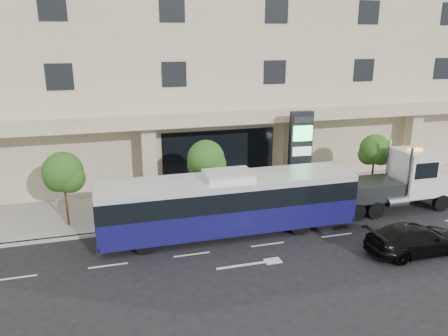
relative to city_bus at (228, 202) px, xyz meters
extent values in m
plane|color=black|center=(1.56, -0.43, -1.78)|extent=(120.00, 120.00, 0.00)
cube|color=gray|center=(1.56, 4.57, -1.71)|extent=(120.00, 6.00, 0.15)
cube|color=gray|center=(1.56, 1.57, -1.71)|extent=(120.00, 0.30, 0.15)
cube|color=#BDAB8E|center=(1.56, 15.07, 8.22)|extent=(60.00, 15.00, 20.00)
cube|color=#BDAB8E|center=(1.56, 6.37, 3.42)|extent=(60.00, 2.80, 0.50)
cube|color=black|center=(1.56, 7.54, 0.37)|extent=(8.00, 0.12, 4.00)
cube|color=#BDAB8E|center=(-3.44, 6.37, 0.82)|extent=(0.90, 0.90, 4.90)
cube|color=#BDAB8E|center=(6.56, 6.37, 0.82)|extent=(0.90, 0.90, 4.90)
cube|color=#BDAB8E|center=(16.56, 6.37, 0.82)|extent=(0.90, 0.90, 4.90)
cylinder|color=#422B19|center=(-8.44, 3.17, -0.23)|extent=(0.14, 0.14, 2.80)
sphere|color=#1E3C11|center=(-8.44, 3.17, 1.49)|extent=(2.20, 2.20, 2.20)
sphere|color=#1E3C11|center=(-8.09, 2.97, 1.17)|extent=(1.65, 1.65, 1.65)
sphere|color=#1E3C11|center=(-8.74, 3.37, 1.09)|extent=(1.54, 1.54, 1.54)
cylinder|color=#422B19|center=(-0.44, 3.17, -0.16)|extent=(0.14, 0.14, 2.94)
sphere|color=#1E3C11|center=(-0.44, 3.17, 1.64)|extent=(2.20, 2.20, 2.20)
sphere|color=#1E3C11|center=(-0.09, 2.97, 1.31)|extent=(1.65, 1.65, 1.65)
sphere|color=#1E3C11|center=(-0.74, 3.37, 1.22)|extent=(1.54, 1.54, 1.54)
cylinder|color=#422B19|center=(11.06, 3.17, -0.27)|extent=(0.14, 0.14, 2.73)
sphere|color=#1E3C11|center=(11.06, 3.17, 1.41)|extent=(2.00, 2.00, 2.00)
sphere|color=#1E3C11|center=(11.41, 2.97, 1.10)|extent=(1.50, 1.50, 1.50)
sphere|color=#1E3C11|center=(10.76, 3.37, 1.02)|extent=(1.40, 1.40, 1.40)
cylinder|color=black|center=(-4.59, -1.19, -1.21)|extent=(1.15, 0.35, 1.15)
cylinder|color=black|center=(-4.58, 1.22, -1.21)|extent=(1.15, 0.35, 1.15)
cylinder|color=black|center=(3.68, -1.22, -1.21)|extent=(1.15, 0.35, 1.15)
cylinder|color=black|center=(3.69, 1.19, -1.21)|extent=(1.15, 0.35, 1.15)
cube|color=#13114F|center=(0.01, 0.00, -0.69)|extent=(13.79, 2.92, 1.38)
cube|color=black|center=(0.01, 0.00, 0.51)|extent=(13.79, 2.97, 1.03)
cube|color=silver|center=(0.01, 0.00, 1.20)|extent=(13.79, 2.92, 0.34)
cube|color=silver|center=(0.01, 0.00, 1.55)|extent=(2.53, 1.85, 0.34)
cube|color=#2D3033|center=(-6.83, 0.03, -1.27)|extent=(0.15, 2.87, 0.34)
cube|color=#2D3033|center=(6.85, -0.03, -1.27)|extent=(0.15, 2.87, 0.34)
cube|color=#2D3033|center=(10.79, 0.51, -1.02)|extent=(8.12, 1.09, 0.38)
cube|color=silver|center=(13.89, 0.46, -0.11)|extent=(1.94, 2.22, 1.43)
cube|color=silver|center=(11.98, 0.49, 0.55)|extent=(1.95, 2.41, 2.76)
cube|color=black|center=(12.89, 0.48, 0.98)|extent=(0.13, 2.10, 1.14)
cylinder|color=silver|center=(10.92, -0.54, 0.79)|extent=(0.17, 0.17, 3.24)
cylinder|color=silver|center=(10.95, 1.56, 0.79)|extent=(0.17, 0.17, 3.24)
cube|color=#2D3033|center=(8.74, 0.54, -0.31)|extent=(4.04, 2.35, 1.05)
cube|color=#2D3033|center=(6.46, 0.58, -0.88)|extent=(1.53, 0.29, 0.21)
cube|color=#2D3033|center=(5.89, 0.59, -1.26)|extent=(0.27, 1.72, 0.17)
cube|color=orange|center=(11.98, 0.49, 1.98)|extent=(0.86, 0.35, 0.13)
cylinder|color=black|center=(13.49, -0.53, -1.26)|extent=(1.05, 0.32, 1.05)
cylinder|color=black|center=(13.52, 1.47, -1.26)|extent=(1.05, 0.32, 1.05)
cylinder|color=black|center=(8.92, -0.46, -1.26)|extent=(1.05, 0.32, 1.05)
cylinder|color=black|center=(8.95, 1.54, -1.26)|extent=(1.05, 0.32, 1.05)
cylinder|color=black|center=(7.68, -0.44, -1.26)|extent=(1.05, 0.32, 1.05)
cylinder|color=black|center=(7.71, 1.56, -1.26)|extent=(1.05, 0.32, 1.05)
imported|color=black|center=(8.25, -4.75, -1.04)|extent=(5.19, 2.19, 1.49)
cube|color=black|center=(5.81, 3.51, 1.24)|extent=(1.47, 0.59, 5.74)
cube|color=#29F769|center=(5.81, 3.25, 2.77)|extent=(1.24, 0.16, 0.96)
cube|color=silver|center=(5.81, 3.25, 1.62)|extent=(1.24, 0.16, 0.57)
cube|color=#262628|center=(5.81, 3.25, 3.63)|extent=(1.24, 0.16, 0.38)
camera|label=1|loc=(-6.24, -21.01, 8.43)|focal=35.00mm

